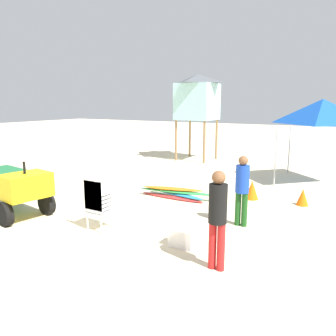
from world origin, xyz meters
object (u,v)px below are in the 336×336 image
object	(u,v)px
traffic_cone_near	(252,190)
traffic_cone_far	(303,197)
stacked_plastic_chairs	(97,199)
popup_canopy	(322,112)
cooler_box	(183,238)
utility_cart	(11,185)
lifeguard_near_center	(242,186)
lifeguard_tower	(197,97)
surfboard_pile	(174,193)
lifeguard_near_left	(218,213)

from	to	relation	value
traffic_cone_near	traffic_cone_far	bearing A→B (deg)	4.30
stacked_plastic_chairs	popup_canopy	bearing A→B (deg)	63.43
stacked_plastic_chairs	cooler_box	size ratio (longest dim) A/B	2.43
utility_cart	cooler_box	distance (m)	4.95
lifeguard_near_center	lifeguard_tower	size ratio (longest dim) A/B	0.40
surfboard_pile	utility_cart	bearing A→B (deg)	-130.54
stacked_plastic_chairs	surfboard_pile	bearing A→B (deg)	85.99
stacked_plastic_chairs	lifeguard_tower	xyz separation A→B (m)	(-2.24, 10.01, 2.44)
lifeguard_near_center	traffic_cone_far	bearing A→B (deg)	67.42
utility_cart	lifeguard_near_left	distance (m)	5.85
lifeguard_near_left	cooler_box	world-z (taller)	lifeguard_near_left
utility_cart	traffic_cone_near	world-z (taller)	utility_cart
lifeguard_near_left	lifeguard_tower	bearing A→B (deg)	117.20
cooler_box	traffic_cone_near	bearing A→B (deg)	86.89
utility_cart	cooler_box	size ratio (longest dim) A/B	5.09
traffic_cone_far	traffic_cone_near	bearing A→B (deg)	-175.70
stacked_plastic_chairs	lifeguard_near_left	world-z (taller)	lifeguard_near_left
stacked_plastic_chairs	traffic_cone_near	distance (m)	4.94
utility_cart	traffic_cone_near	distance (m)	6.88
stacked_plastic_chairs	popup_canopy	distance (m)	8.71
popup_canopy	traffic_cone_near	world-z (taller)	popup_canopy
lifeguard_near_left	popup_canopy	size ratio (longest dim) A/B	0.59
popup_canopy	traffic_cone_far	world-z (taller)	popup_canopy
lifeguard_near_left	cooler_box	distance (m)	1.38
stacked_plastic_chairs	utility_cart	bearing A→B (deg)	-174.74
lifeguard_near_left	traffic_cone_far	distance (m)	4.89
traffic_cone_near	lifeguard_near_left	bearing A→B (deg)	-81.13
surfboard_pile	lifeguard_near_left	distance (m)	4.66
traffic_cone_far	cooler_box	bearing A→B (deg)	-111.56
utility_cart	surfboard_pile	world-z (taller)	utility_cart
stacked_plastic_chairs	surfboard_pile	distance (m)	3.30
lifeguard_near_center	surfboard_pile	bearing A→B (deg)	153.36
lifeguard_tower	traffic_cone_far	bearing A→B (deg)	-42.75
lifeguard_near_center	popup_canopy	xyz separation A→B (m)	(1.03, 5.65, 1.62)
lifeguard_tower	traffic_cone_far	xyz separation A→B (m)	(6.04, -5.59, -2.94)
stacked_plastic_chairs	cooler_box	xyz separation A→B (m)	(2.13, 0.19, -0.55)
popup_canopy	cooler_box	size ratio (longest dim) A/B	5.74
utility_cart	popup_canopy	bearing A→B (deg)	50.14
traffic_cone_near	traffic_cone_far	world-z (taller)	traffic_cone_near
stacked_plastic_chairs	lifeguard_near_center	size ratio (longest dim) A/B	0.76
lifeguard_near_left	lifeguard_tower	world-z (taller)	lifeguard_tower
stacked_plastic_chairs	popup_canopy	world-z (taller)	popup_canopy
surfboard_pile	traffic_cone_near	world-z (taller)	traffic_cone_near
surfboard_pile	cooler_box	xyz separation A→B (m)	(1.90, -3.05, 0.03)
cooler_box	traffic_cone_far	bearing A→B (deg)	68.44
lifeguard_near_left	lifeguard_near_center	size ratio (longest dim) A/B	1.05
lifeguard_near_center	utility_cart	bearing A→B (deg)	-158.22
cooler_box	popup_canopy	bearing A→B (deg)	77.28
lifeguard_near_left	lifeguard_tower	xyz separation A→B (m)	(-5.32, 10.35, 2.15)
traffic_cone_near	cooler_box	distance (m)	4.13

